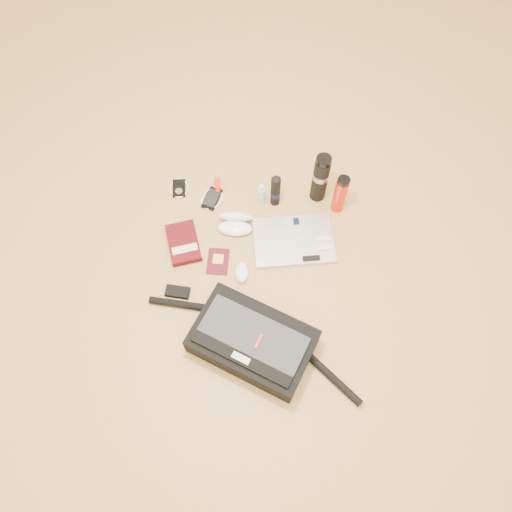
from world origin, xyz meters
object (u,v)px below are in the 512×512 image
at_px(book, 184,243).
at_px(thermos_black, 320,178).
at_px(messenger_bag, 252,341).
at_px(thermos_red, 340,194).
at_px(laptop, 294,241).

height_order(book, thermos_black, thermos_black).
height_order(messenger_bag, thermos_black, thermos_black).
height_order(book, thermos_red, thermos_red).
bearing_deg(laptop, thermos_black, 59.99).
relative_size(laptop, thermos_black, 1.38).
bearing_deg(laptop, thermos_red, 36.87).
relative_size(messenger_bag, thermos_black, 3.17).
bearing_deg(thermos_red, book, -160.55).
distance_m(book, thermos_black, 0.68).
bearing_deg(laptop, messenger_bag, -116.03).
distance_m(book, thermos_red, 0.74).
bearing_deg(messenger_bag, thermos_black, 94.12).
bearing_deg(book, laptop, -12.46).
relative_size(book, thermos_black, 0.83).
bearing_deg(thermos_red, thermos_black, 146.28).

